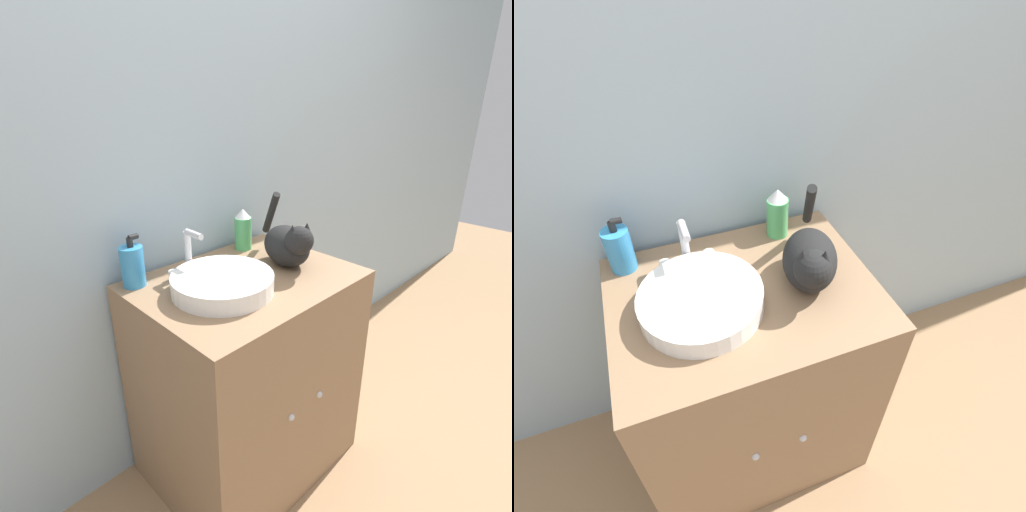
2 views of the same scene
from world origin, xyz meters
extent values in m
plane|color=#997551|center=(0.00, 0.00, 0.00)|extent=(8.00, 8.00, 0.00)
cube|color=#9EB7C6|center=(0.00, 0.60, 1.25)|extent=(6.00, 0.05, 2.50)
cube|color=#8C6B4C|center=(0.00, 0.28, 0.41)|extent=(0.74, 0.56, 0.82)
sphere|color=silver|center=(-0.07, 0.00, 0.45)|extent=(0.02, 0.02, 0.02)
sphere|color=silver|center=(0.07, 0.00, 0.45)|extent=(0.02, 0.02, 0.02)
cylinder|color=white|center=(-0.12, 0.26, 0.85)|extent=(0.33, 0.33, 0.06)
cylinder|color=silver|center=(-0.12, 0.44, 0.90)|extent=(0.02, 0.02, 0.16)
cylinder|color=silver|center=(-0.12, 0.40, 0.98)|extent=(0.02, 0.08, 0.02)
cylinder|color=white|center=(-0.19, 0.44, 0.84)|extent=(0.03, 0.03, 0.03)
cylinder|color=white|center=(-0.06, 0.44, 0.84)|extent=(0.03, 0.03, 0.03)
ellipsoid|color=black|center=(0.19, 0.26, 0.90)|extent=(0.22, 0.26, 0.14)
sphere|color=black|center=(0.15, 0.18, 0.95)|extent=(0.13, 0.13, 0.10)
cone|color=black|center=(0.13, 0.19, 0.99)|extent=(0.05, 0.05, 0.04)
cone|color=black|center=(0.18, 0.17, 0.99)|extent=(0.05, 0.05, 0.04)
cylinder|color=black|center=(0.24, 0.39, 0.98)|extent=(0.07, 0.12, 0.18)
cylinder|color=#338CCC|center=(-0.30, 0.50, 0.89)|extent=(0.08, 0.08, 0.13)
cylinder|color=black|center=(-0.30, 0.50, 0.97)|extent=(0.02, 0.02, 0.03)
cylinder|color=black|center=(-0.28, 0.50, 0.99)|extent=(0.03, 0.02, 0.02)
cylinder|color=#4CB266|center=(0.18, 0.49, 0.89)|extent=(0.07, 0.07, 0.13)
cone|color=white|center=(0.18, 0.49, 0.97)|extent=(0.06, 0.06, 0.04)
camera|label=1|loc=(-0.84, -0.62, 1.41)|focal=28.00mm
camera|label=2|loc=(-0.21, -0.46, 1.62)|focal=28.00mm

